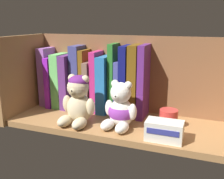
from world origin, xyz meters
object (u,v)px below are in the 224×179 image
book_0 (49,76)px  small_product_box (164,131)px  book_4 (79,77)px  book_1 (56,80)px  book_8 (107,83)px  book_3 (71,80)px  book_9 (115,78)px  book_2 (63,79)px  book_11 (128,80)px  book_13 (145,81)px  pillar_candle (168,119)px  book_5 (87,79)px  book_6 (92,85)px  book_7 (98,81)px  teddy_bear_larger (78,101)px  teddy_bear_smaller (120,109)px  book_10 (121,87)px  book_12 (136,80)px

book_0 → small_product_box: bearing=-20.2°
book_0 → book_4: book_4 is taller
book_1 → book_8: 21.26cm
book_3 → book_9: book_9 is taller
book_2 → small_product_box: 46.76cm
book_0 → book_2: bearing=0.0°
book_11 → book_13: book_13 is taller
pillar_candle → book_1: bearing=169.1°
book_0 → book_5: size_ratio=1.01×
book_9 → book_13: bearing=0.0°
book_6 → book_9: bearing=0.0°
book_1 → book_13: book_13 is taller
book_7 → teddy_bear_larger: (-0.48, -15.30, -3.36)cm
book_13 → book_4: bearing=180.0°
book_8 → book_4: bearing=180.0°
teddy_bear_smaller → book_4: bearing=147.4°
book_10 → book_4: bearing=180.0°
book_6 → book_2: bearing=180.0°
book_0 → teddy_bear_smaller: bearing=-21.4°
book_1 → small_product_box: book_1 is taller
teddy_bear_larger → pillar_candle: (27.78, 6.59, -4.64)cm
book_8 → book_11: size_ratio=0.84×
book_8 → book_13: 14.41cm
book_9 → pillar_candle: book_9 is taller
book_0 → book_5: 16.35cm
teddy_bear_larger → book_5: bearing=105.7°
teddy_bear_larger → book_7: bearing=88.2°
book_13 → book_7: bearing=180.0°
book_5 → teddy_bear_smaller: 23.07cm
book_12 → book_13: 3.04cm
pillar_candle → small_product_box: 9.24cm
book_10 → book_12: 6.51cm
book_3 → book_7: size_ratio=0.92×
book_6 → teddy_bear_smaller: size_ratio=1.22×
book_6 → book_10: size_ratio=0.96×
book_5 → pillar_candle: bearing=-15.2°
book_7 → book_10: 8.74cm
book_8 → book_10: bearing=0.0°
book_6 → book_11: (13.72, 0.00, 3.09)cm
book_7 → small_product_box: 33.92cm
book_8 → teddy_bear_smaller: book_8 is taller
book_12 → book_4: bearing=180.0°
book_6 → teddy_bear_larger: 15.50cm
book_0 → book_3: bearing=0.0°
book_5 → book_7: (4.79, 0.00, -0.14)cm
book_2 → pillar_candle: 43.72cm
book_13 → teddy_bear_smaller: 15.57cm
book_13 → teddy_bear_larger: size_ratio=1.55×
book_0 → book_1: 3.51cm
book_3 → teddy_bear_larger: bearing=-54.5°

